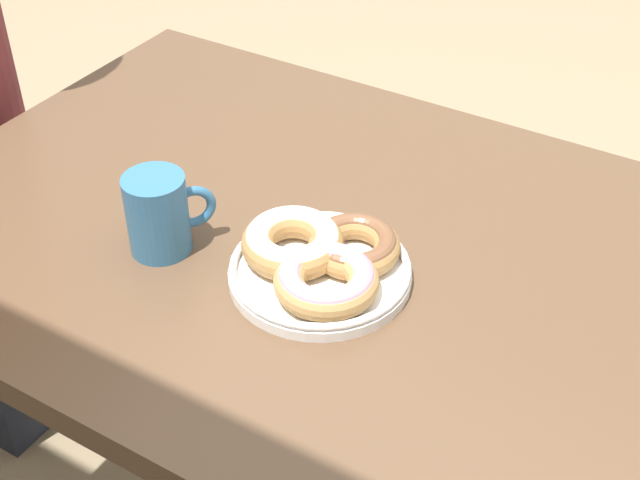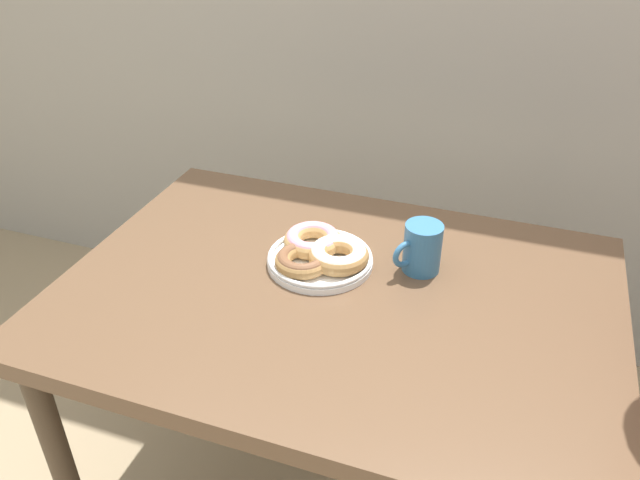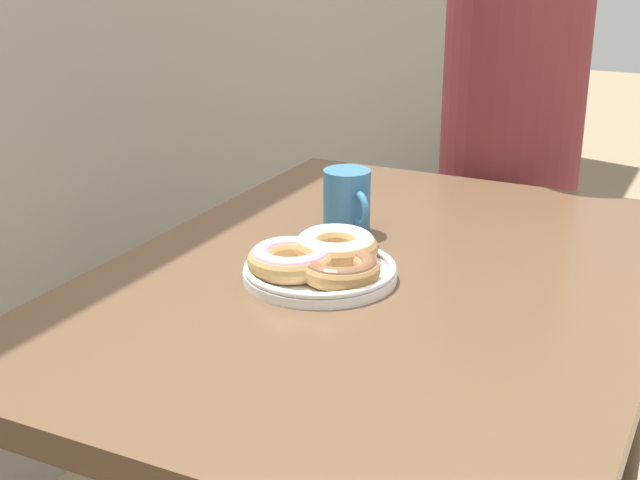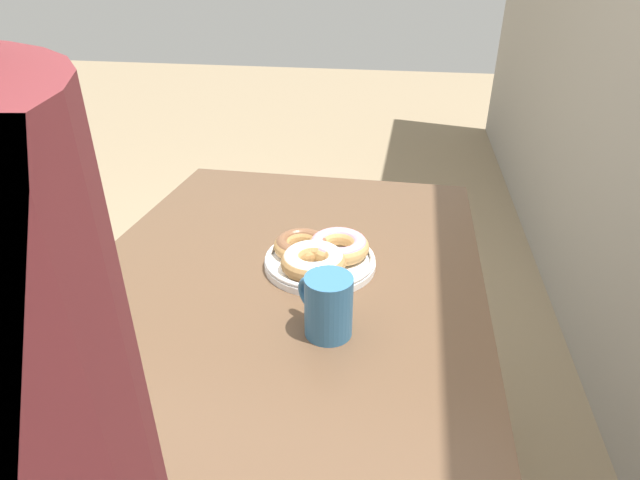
% 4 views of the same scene
% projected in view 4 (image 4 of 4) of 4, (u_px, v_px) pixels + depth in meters
% --- Properties ---
extents(dining_table, '(1.10, 0.79, 0.77)m').
position_uv_depth(dining_table, '(280.00, 315.00, 1.01)').
color(dining_table, brown).
rests_on(dining_table, ground_plane).
extents(donut_plate, '(0.24, 0.24, 0.06)m').
position_uv_depth(donut_plate, '(319.00, 254.00, 0.99)').
color(donut_plate, white).
rests_on(donut_plate, dining_table).
extents(coffee_mug, '(0.09, 0.10, 0.11)m').
position_uv_depth(coffee_mug, '(327.00, 305.00, 0.80)').
color(coffee_mug, teal).
rests_on(coffee_mug, dining_table).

